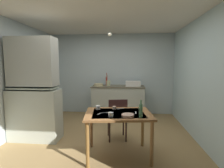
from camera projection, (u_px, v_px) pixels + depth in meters
The scene contains 23 objects.
ground_plane at pixel (102, 139), 3.70m from camera, with size 5.15×5.15×0.00m, color olive.
wall_back at pixel (112, 74), 5.66m from camera, with size 3.99×0.10×2.54m, color silver.
wall_left at pixel (10, 79), 3.74m from camera, with size 0.10×4.25×2.54m, color silver.
wall_right at pixel (204, 81), 3.38m from camera, with size 0.10×4.25×2.54m, color silver.
ceiling_slab at pixel (102, 13), 3.41m from camera, with size 3.99×4.25×0.10m, color silver.
hutch_cabinet at pixel (34, 93), 3.61m from camera, with size 1.04×0.44×2.13m.
counter_cabinet at pixel (118, 101), 5.37m from camera, with size 1.59×0.64×0.93m.
sink_basin at pixel (133, 84), 5.26m from camera, with size 0.44×0.34×0.15m.
hand_pump at pixel (107, 80), 5.37m from camera, with size 0.05×0.27×0.39m.
mixing_bowl_counter at pixel (99, 85), 5.31m from camera, with size 0.27×0.27×0.07m, color beige.
stoneware_crock at pixel (108, 83), 5.37m from camera, with size 0.12×0.12×0.16m, color beige.
dining_table at pixel (118, 119), 2.98m from camera, with size 1.20×0.93×0.77m.
chair_far_side at pixel (117, 118), 3.64m from camera, with size 0.47×0.47×0.89m.
serving_bowl_wide at pixel (128, 116), 2.74m from camera, with size 0.20×0.20×0.04m, color tan.
teacup_mint at pixel (98, 108), 3.19m from camera, with size 0.08×0.08×0.07m, color white.
teacup_cream at pixel (114, 108), 3.18m from camera, with size 0.07×0.07×0.06m, color tan.
mug_tall at pixel (111, 115), 2.74m from camera, with size 0.08×0.08×0.07m, color white.
glass_bottle at pixel (141, 111), 2.69m from camera, with size 0.06×0.06×0.28m.
table_knife at pixel (108, 113), 2.98m from camera, with size 0.20×0.02×0.01m, color silver.
teaspoon_near_bowl at pixel (136, 113), 2.97m from camera, with size 0.15×0.02×0.01m, color beige.
teaspoon_by_cup at pixel (121, 109), 3.25m from camera, with size 0.14×0.02×0.01m, color beige.
serving_spoon at pixel (99, 114), 2.91m from camera, with size 0.13×0.02×0.01m, color beige.
pendant_bulb at pixel (110, 35), 3.78m from camera, with size 0.08×0.08×0.08m, color #F9EFCC.
Camera 1 is at (0.52, -3.51, 1.59)m, focal length 27.98 mm.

